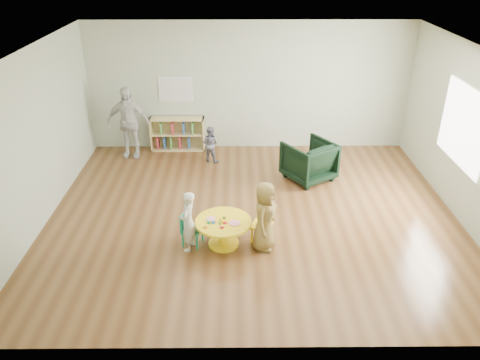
{
  "coord_description": "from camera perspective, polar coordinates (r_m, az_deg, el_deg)",
  "views": [
    {
      "loc": [
        -0.28,
        -6.97,
        4.26
      ],
      "look_at": [
        -0.22,
        -0.3,
        0.82
      ],
      "focal_mm": 35.0,
      "sensor_mm": 36.0,
      "label": 1
    }
  ],
  "objects": [
    {
      "name": "armchair",
      "position": [
        9.27,
        8.39,
        2.34
      ],
      "size": [
        1.18,
        1.19,
        0.79
      ],
      "primitive_type": "imported",
      "rotation": [
        0.0,
        0.0,
        3.72
      ],
      "color": "black",
      "rests_on": "ground"
    },
    {
      "name": "child_left",
      "position": [
        7.09,
        -6.36,
        -5.05
      ],
      "size": [
        0.3,
        0.4,
        0.98
      ],
      "primitive_type": "imported",
      "rotation": [
        0.0,
        0.0,
        -1.78
      ],
      "color": "silver",
      "rests_on": "ground"
    },
    {
      "name": "activity_table",
      "position": [
        7.24,
        -2.04,
        -5.9
      ],
      "size": [
        0.87,
        0.87,
        0.48
      ],
      "rotation": [
        0.0,
        0.0,
        0.07
      ],
      "color": "yellow",
      "rests_on": "ground"
    },
    {
      "name": "toddler",
      "position": [
        9.97,
        -3.64,
        4.42
      ],
      "size": [
        0.47,
        0.42,
        0.78
      ],
      "primitive_type": "imported",
      "rotation": [
        0.0,
        0.0,
        2.75
      ],
      "color": "#161A39",
      "rests_on": "ground"
    },
    {
      "name": "kid_chair_left",
      "position": [
        7.3,
        -6.13,
        -5.79
      ],
      "size": [
        0.37,
        0.37,
        0.55
      ],
      "rotation": [
        0.0,
        0.0,
        -1.88
      ],
      "color": "#1C9A6F",
      "rests_on": "ground"
    },
    {
      "name": "room",
      "position": [
        7.36,
        1.85,
        8.53
      ],
      "size": [
        7.1,
        7.0,
        2.8
      ],
      "color": "brown",
      "rests_on": "ground"
    },
    {
      "name": "adult_caretaker",
      "position": [
        10.34,
        -13.49,
        6.84
      ],
      "size": [
        0.93,
        0.42,
        1.55
      ],
      "primitive_type": "imported",
      "rotation": [
        0.0,
        0.0,
        -0.05
      ],
      "color": "silver",
      "rests_on": "ground"
    },
    {
      "name": "bookshelf",
      "position": [
        10.65,
        -7.67,
        5.61
      ],
      "size": [
        1.2,
        0.3,
        0.75
      ],
      "color": "tan",
      "rests_on": "ground"
    },
    {
      "name": "child_right",
      "position": [
        7.05,
        3.01,
        -4.45
      ],
      "size": [
        0.5,
        0.62,
        1.11
      ],
      "primitive_type": "imported",
      "rotation": [
        0.0,
        0.0,
        1.27
      ],
      "color": "gold",
      "rests_on": "ground"
    },
    {
      "name": "kid_chair_right",
      "position": [
        7.33,
        2.94,
        -5.48
      ],
      "size": [
        0.39,
        0.39,
        0.55
      ],
      "rotation": [
        0.0,
        0.0,
        1.19
      ],
      "color": "yellow",
      "rests_on": "ground"
    },
    {
      "name": "alphabet_poster",
      "position": [
        10.45,
        -7.85,
        10.88
      ],
      "size": [
        0.74,
        0.01,
        0.54
      ],
      "color": "white",
      "rests_on": "ground"
    }
  ]
}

